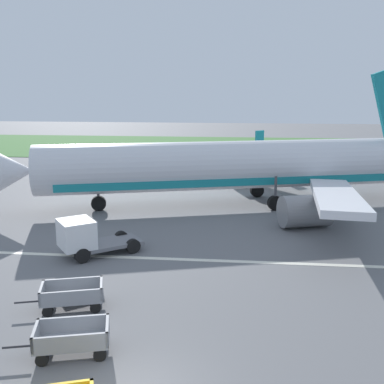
{
  "coord_description": "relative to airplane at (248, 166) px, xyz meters",
  "views": [
    {
      "loc": [
        2.99,
        -11.83,
        8.97
      ],
      "look_at": [
        0.15,
        15.43,
        2.8
      ],
      "focal_mm": 43.4,
      "sensor_mm": 36.0,
      "label": 1
    }
  ],
  "objects": [
    {
      "name": "baggage_cart_third_in_row",
      "position": [
        -6.27,
        -21.92,
        -2.45
      ],
      "size": [
        3.62,
        1.99,
        1.07
      ],
      "color": "gray",
      "rests_on": "ground"
    },
    {
      "name": "apron_stripe",
      "position": [
        -3.67,
        -12.59,
        -3.05
      ],
      "size": [
        120.0,
        0.36,
        0.01
      ],
      "primitive_type": "cube",
      "color": "silver",
      "rests_on": "ground"
    },
    {
      "name": "service_truck_beside_carts",
      "position": [
        -8.88,
        -12.62,
        -1.95
      ],
      "size": [
        4.64,
        4.14,
        2.1
      ],
      "color": "slate",
      "rests_on": "ground"
    },
    {
      "name": "airplane",
      "position": [
        0.0,
        0.0,
        0.0
      ],
      "size": [
        37.04,
        30.05,
        11.34
      ],
      "color": "silver",
      "rests_on": "ground"
    },
    {
      "name": "baggage_cart_fourth_in_row",
      "position": [
        -7.47,
        -18.64,
        -2.45
      ],
      "size": [
        3.62,
        2.04,
        1.07
      ],
      "color": "gray",
      "rests_on": "ground"
    },
    {
      "name": "grass_strip",
      "position": [
        -3.67,
        36.19,
        -3.02
      ],
      "size": [
        220.0,
        28.0,
        0.06
      ],
      "primitive_type": "cube",
      "color": "#3D7033",
      "rests_on": "ground"
    }
  ]
}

